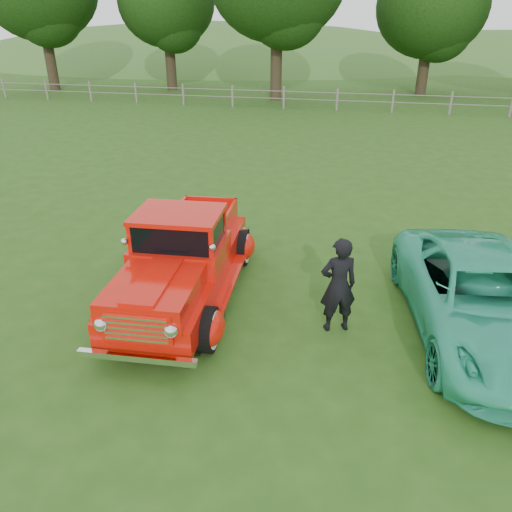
% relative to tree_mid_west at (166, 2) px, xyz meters
% --- Properties ---
extents(ground, '(140.00, 140.00, 0.00)m').
position_rel_tree_mid_west_xyz_m(ground, '(12.00, -28.00, -5.55)').
color(ground, '#254C14').
rests_on(ground, ground).
extents(distant_hills, '(116.00, 60.00, 18.00)m').
position_rel_tree_mid_west_xyz_m(distant_hills, '(7.92, 31.46, -10.10)').
color(distant_hills, '#356023').
rests_on(distant_hills, ground).
extents(fence_line, '(48.00, 0.12, 1.20)m').
position_rel_tree_mid_west_xyz_m(fence_line, '(12.00, -6.00, -4.95)').
color(fence_line, slate).
rests_on(fence_line, ground).
extents(tree_mid_west, '(6.40, 6.40, 8.46)m').
position_rel_tree_mid_west_xyz_m(tree_mid_west, '(0.00, 0.00, 0.00)').
color(tree_mid_west, black).
rests_on(tree_mid_west, ground).
extents(tree_near_east, '(6.80, 6.80, 8.33)m').
position_rel_tree_mid_west_xyz_m(tree_near_east, '(17.00, 1.00, -0.30)').
color(tree_near_east, black).
rests_on(tree_near_east, ground).
extents(red_pickup, '(2.45, 5.08, 1.78)m').
position_rel_tree_mid_west_xyz_m(red_pickup, '(10.62, -27.17, -4.75)').
color(red_pickup, black).
rests_on(red_pickup, ground).
extents(teal_sedan, '(2.93, 5.19, 1.37)m').
position_rel_tree_mid_west_xyz_m(teal_sedan, '(15.87, -27.25, -4.87)').
color(teal_sedan, '#2CB285').
rests_on(teal_sedan, ground).
extents(man, '(0.73, 0.61, 1.71)m').
position_rel_tree_mid_west_xyz_m(man, '(13.50, -27.60, -4.70)').
color(man, black).
rests_on(man, ground).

